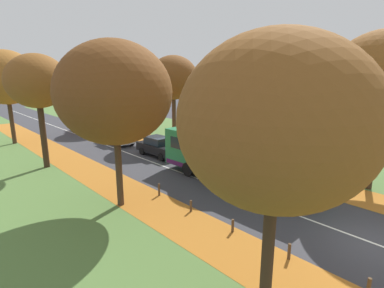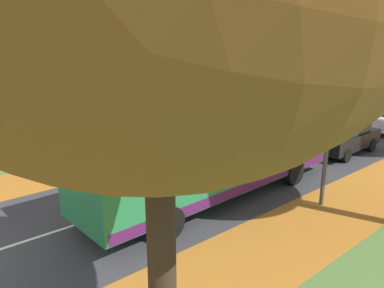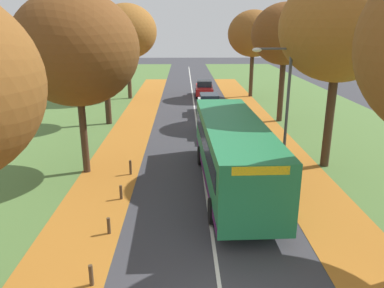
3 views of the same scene
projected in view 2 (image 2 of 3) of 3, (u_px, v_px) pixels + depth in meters
grass_verge_left at (229, 114)px, 28.00m from camera, size 12.00×90.00×0.01m
leaf_litter_left at (214, 138)px, 20.86m from camera, size 2.80×60.00×0.00m
leaf_litter_right at (383, 185)px, 14.14m from camera, size 2.80×60.00×0.00m
road_centre_line at (346, 137)px, 21.28m from camera, size 0.12×80.00×0.01m
tree_left_near at (148, 28)px, 17.98m from camera, size 5.67×5.67×8.45m
tree_left_mid at (263, 26)px, 24.41m from camera, size 4.19×4.19×8.16m
tree_left_far at (344, 27)px, 30.61m from camera, size 5.66×5.66×8.94m
bollard_third at (57, 177)px, 14.19m from camera, size 0.12×0.12×0.60m
bollard_fourth at (120, 162)px, 15.90m from camera, size 0.12×0.12×0.61m
bollard_fifth at (171, 149)px, 17.57m from camera, size 0.12×0.12×0.72m
streetlamp_right at (322, 92)px, 11.72m from camera, size 1.89×0.28×6.00m
bus at (219, 149)px, 12.81m from camera, size 2.86×10.46×2.98m
car_black_lead at (345, 137)px, 18.05m from camera, size 1.85×4.23×1.62m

